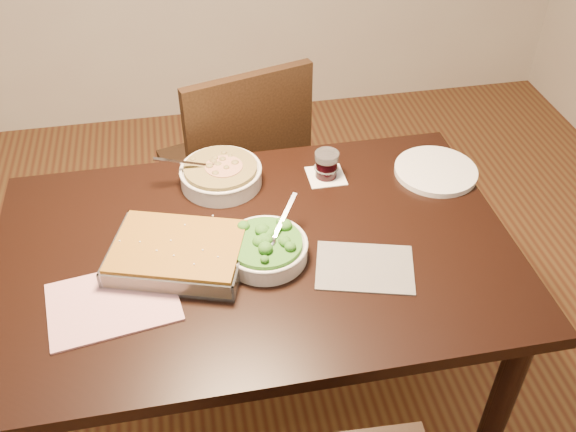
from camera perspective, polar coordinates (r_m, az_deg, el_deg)
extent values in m
plane|color=#482414|center=(2.31, -2.27, -16.51)|extent=(4.00, 4.00, 0.00)
cube|color=black|center=(1.75, -2.88, -3.25)|extent=(1.40, 0.90, 0.04)
cube|color=black|center=(1.80, -2.80, -4.87)|extent=(1.26, 0.76, 0.08)
cylinder|color=black|center=(1.97, 18.16, -16.06)|extent=(0.07, 0.07, 0.71)
cylinder|color=black|center=(2.32, -19.38, -5.62)|extent=(0.07, 0.07, 0.71)
cylinder|color=black|center=(2.40, 10.85, -1.84)|extent=(0.07, 0.07, 0.71)
cube|color=#A52F4E|center=(1.65, -15.30, -7.39)|extent=(0.34, 0.27, 0.01)
cube|color=#27282F|center=(1.69, 6.83, -4.55)|extent=(0.29, 0.24, 0.00)
cube|color=white|center=(1.99, 3.39, 3.57)|extent=(0.11, 0.11, 0.00)
cylinder|color=silver|center=(1.95, -5.96, 3.49)|extent=(0.25, 0.25, 0.05)
torus|color=silver|center=(1.94, -6.01, 4.15)|extent=(0.25, 0.25, 0.01)
cylinder|color=#35260E|center=(1.93, -6.02, 4.24)|extent=(0.22, 0.22, 0.02)
cube|color=silver|center=(1.92, -8.27, 4.32)|extent=(0.16, 0.01, 0.05)
cylinder|color=maroon|center=(1.93, -5.73, 4.42)|extent=(0.11, 0.11, 0.00)
cylinder|color=silver|center=(1.70, -2.03, -3.11)|extent=(0.22, 0.22, 0.04)
torus|color=silver|center=(1.68, -2.05, -2.47)|extent=(0.23, 0.23, 0.01)
cylinder|color=#184710|center=(1.68, -2.05, -2.37)|extent=(0.20, 0.20, 0.02)
cube|color=silver|center=(1.71, -1.09, -0.55)|extent=(0.09, 0.13, 0.05)
cube|color=silver|center=(1.72, -9.64, -3.92)|extent=(0.41, 0.35, 0.01)
cube|color=#58380C|center=(1.70, -9.75, -3.18)|extent=(0.39, 0.33, 0.06)
cube|color=silver|center=(1.79, -8.75, -0.59)|extent=(0.33, 0.11, 0.05)
cube|color=silver|center=(1.62, -10.84, -6.26)|extent=(0.33, 0.11, 0.05)
cube|color=silver|center=(1.67, -4.11, -3.82)|extent=(0.08, 0.24, 0.05)
cube|color=silver|center=(1.75, -15.08, -2.74)|extent=(0.08, 0.24, 0.05)
cylinder|color=black|center=(1.97, 3.43, 4.31)|extent=(0.07, 0.07, 0.06)
cylinder|color=silver|center=(1.94, 3.47, 5.33)|extent=(0.07, 0.07, 0.02)
cylinder|color=silver|center=(2.04, 13.00, 3.92)|extent=(0.25, 0.25, 0.02)
cube|color=black|center=(2.51, -5.09, 4.14)|extent=(0.56, 0.56, 0.04)
cylinder|color=black|center=(2.86, -2.72, 3.32)|extent=(0.04, 0.04, 0.44)
cylinder|color=black|center=(2.58, 0.94, -1.34)|extent=(0.04, 0.04, 0.44)
cylinder|color=black|center=(2.76, -10.16, 1.06)|extent=(0.04, 0.04, 0.44)
cylinder|color=black|center=(2.47, -7.20, -4.06)|extent=(0.04, 0.04, 0.44)
cube|color=black|center=(2.20, -3.37, 6.80)|extent=(0.45, 0.16, 0.49)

